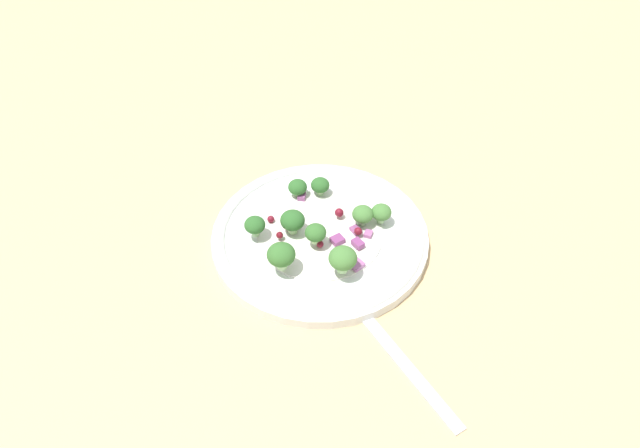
{
  "coord_description": "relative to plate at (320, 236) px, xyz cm",
  "views": [
    {
      "loc": [
        -39.35,
        31.39,
        49.76
      ],
      "look_at": [
        -2.86,
        1.82,
        2.7
      ],
      "focal_mm": 35.13,
      "sensor_mm": 36.0,
      "label": 1
    }
  ],
  "objects": [
    {
      "name": "ground_plane",
      "position": [
        2.86,
        -1.82,
        -1.86
      ],
      "size": [
        180.0,
        180.0,
        2.0
      ],
      "primitive_type": "cube",
      "color": "tan"
    },
    {
      "name": "plate",
      "position": [
        0.0,
        0.0,
        0.0
      ],
      "size": [
        23.44,
        23.44,
        1.7
      ],
      "color": "white",
      "rests_on": "ground_plane"
    },
    {
      "name": "dressing_pool",
      "position": [
        -0.0,
        0.0,
        0.44
      ],
      "size": [
        13.59,
        13.59,
        0.2
      ],
      "primitive_type": "cylinder",
      "color": "white",
      "rests_on": "plate"
    },
    {
      "name": "broccoli_floret_0",
      "position": [
        6.28,
        -2.27,
        1.68
      ],
      "size": [
        2.16,
        2.16,
        2.19
      ],
      "color": "#ADD18E",
      "rests_on": "plate"
    },
    {
      "name": "broccoli_floret_1",
      "position": [
        -2.92,
        -6.16,
        1.97
      ],
      "size": [
        2.22,
        2.22,
        2.24
      ],
      "color": "#9EC684",
      "rests_on": "plate"
    },
    {
      "name": "broccoli_floret_2",
      "position": [
        -1.69,
        6.34,
        2.78
      ],
      "size": [
        2.89,
        2.89,
        2.92
      ],
      "color": "#ADD18E",
      "rests_on": "plate"
    },
    {
      "name": "broccoli_floret_3",
      "position": [
        -5.91,
        1.89,
        2.78
      ],
      "size": [
        2.87,
        2.87,
        2.9
      ],
      "color": "#9EC684",
      "rests_on": "plate"
    },
    {
      "name": "broccoli_floret_4",
      "position": [
        1.88,
        2.22,
        2.26
      ],
      "size": [
        2.65,
        2.65,
        2.68
      ],
      "color": "#ADD18E",
      "rests_on": "plate"
    },
    {
      "name": "broccoli_floret_5",
      "position": [
        4.85,
        -3.96,
        1.77
      ],
      "size": [
        2.13,
        2.13,
        2.16
      ],
      "color": "#ADD18E",
      "rests_on": "plate"
    },
    {
      "name": "broccoli_floret_6",
      "position": [
        -1.92,
        -4.36,
        2.02
      ],
      "size": [
        2.31,
        2.31,
        2.34
      ],
      "color": "#8EB77A",
      "rests_on": "plate"
    },
    {
      "name": "broccoli_floret_7",
      "position": [
        3.81,
        5.73,
        2.29
      ],
      "size": [
        2.25,
        2.25,
        2.27
      ],
      "color": "#8EB77A",
      "rests_on": "plate"
    },
    {
      "name": "broccoli_floret_8",
      "position": [
        -1.16,
        1.53,
        2.39
      ],
      "size": [
        2.26,
        2.26,
        2.29
      ],
      "color": "#ADD18E",
      "rests_on": "plate"
    },
    {
      "name": "cranberry_0",
      "position": [
        -1.68,
        1.35,
        1.02
      ],
      "size": [
        0.76,
        0.76,
        0.76
      ],
      "primitive_type": "sphere",
      "color": "maroon",
      "rests_on": "plate"
    },
    {
      "name": "cranberry_1",
      "position": [
        0.44,
        -3.07,
        1.33
      ],
      "size": [
        0.98,
        0.98,
        0.98
      ],
      "primitive_type": "sphere",
      "color": "maroon",
      "rests_on": "plate"
    },
    {
      "name": "cranberry_2",
      "position": [
        0.31,
        5.75,
        1.3
      ],
      "size": [
        0.86,
        0.86,
        0.86
      ],
      "primitive_type": "sphere",
      "color": "maroon",
      "rests_on": "plate"
    },
    {
      "name": "cranberry_3",
      "position": [
        2.89,
        2.17,
        0.99
      ],
      "size": [
        0.86,
        0.86,
        0.86
      ],
      "primitive_type": "sphere",
      "color": "maroon",
      "rests_on": "plate"
    },
    {
      "name": "cranberry_4",
      "position": [
        -2.98,
        -2.8,
        1.29
      ],
      "size": [
        0.87,
        0.87,
        0.87
      ],
      "primitive_type": "sphere",
      "color": "maroon",
      "rests_on": "plate"
    },
    {
      "name": "cranberry_5",
      "position": [
        4.69,
        3.13,
        0.91
      ],
      "size": [
        0.8,
        0.8,
        0.8
      ],
      "primitive_type": "sphere",
      "color": "maroon",
      "rests_on": "plate"
    },
    {
      "name": "cranberry_6",
      "position": [
        1.87,
        3.99,
        1.22
      ],
      "size": [
        0.76,
        0.76,
        0.76
      ],
      "primitive_type": "sphere",
      "color": "maroon",
      "rests_on": "plate"
    },
    {
      "name": "onion_bit_0",
      "position": [
        -6.04,
        0.11,
        0.74
      ],
      "size": [
        1.36,
        1.41,
        0.46
      ],
      "primitive_type": "cube",
      "rotation": [
        0.0,
        0.0,
        1.61
      ],
      "color": "#A35B93",
      "rests_on": "plate"
    },
    {
      "name": "onion_bit_1",
      "position": [
        -2.24,
        -0.56,
        0.85
      ],
      "size": [
        1.28,
        1.39,
        0.56
      ],
      "primitive_type": "cube",
      "rotation": [
        0.0,
        0.0,
        3.04
      ],
      "color": "#843D75",
      "rests_on": "plate"
    },
    {
      "name": "onion_bit_2",
      "position": [
        5.54,
        -2.14,
        0.84
      ],
      "size": [
        1.29,
        1.31,
        0.6
      ],
      "primitive_type": "cube",
      "rotation": [
        0.0,
        0.0,
        2.31
      ],
      "color": "#934C84",
      "rests_on": "plate"
    },
    {
      "name": "onion_bit_3",
      "position": [
        -3.6,
        -3.75,
        0.79
      ],
      "size": [
        1.18,
        1.22,
        0.43
      ],
      "primitive_type": "cube",
      "rotation": [
        0.0,
        0.0,
        0.54
      ],
      "color": "#A35B93",
      "rests_on": "plate"
    },
    {
      "name": "onion_bit_4",
      "position": [
        -4.1,
        -1.71,
        0.99
      ],
      "size": [
        1.31,
        0.94,
        0.59
      ],
      "primitive_type": "cube",
      "rotation": [
        0.0,
        0.0,
        3.11
      ],
      "color": "#843D75",
      "rests_on": "plate"
    },
    {
      "name": "onion_bit_5",
      "position": [
        -2.27,
        -3.12,
        0.64
      ],
      "size": [
        1.29,
        1.08,
        0.57
      ],
      "primitive_type": "cube",
      "rotation": [
        0.0,
        0.0,
        1.44
      ],
      "color": "#934C84",
      "rests_on": "plate"
    },
    {
      "name": "fork",
      "position": [
        -14.31,
        3.48,
        -0.61
      ],
      "size": [
        18.68,
        4.05,
        0.5
      ],
      "color": "silver",
      "rests_on": "ground_plane"
    }
  ]
}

